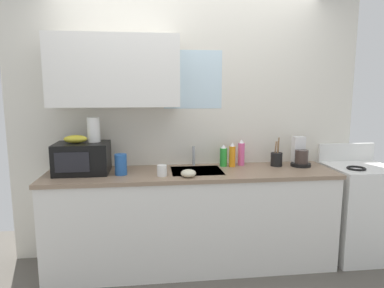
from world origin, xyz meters
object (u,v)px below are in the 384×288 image
(banana_bunch, at_px, (75,139))
(mug_white, at_px, (162,171))
(dish_soap_bottle_orange, at_px, (232,155))
(utensil_crock, at_px, (276,159))
(coffee_maker, at_px, (300,155))
(stove_range, at_px, (358,210))
(small_bowl, at_px, (188,173))
(dish_soap_bottle_pink, at_px, (241,153))
(dish_soap_bottle_green, at_px, (223,156))
(cereal_canister, at_px, (121,164))
(paper_towel_roll, at_px, (94,130))
(microwave, at_px, (82,158))

(banana_bunch, bearing_deg, mug_white, -14.36)
(dish_soap_bottle_orange, relative_size, utensil_crock, 0.84)
(coffee_maker, relative_size, dish_soap_bottle_orange, 1.20)
(stove_range, height_order, dish_soap_bottle_orange, dish_soap_bottle_orange)
(small_bowl, bearing_deg, dish_soap_bottle_orange, 36.86)
(dish_soap_bottle_orange, bearing_deg, dish_soap_bottle_pink, 26.24)
(coffee_maker, bearing_deg, dish_soap_bottle_green, 175.14)
(stove_range, height_order, cereal_canister, cereal_canister)
(paper_towel_roll, bearing_deg, mug_white, -22.07)
(banana_bunch, bearing_deg, paper_towel_roll, 18.43)
(dish_soap_bottle_green, distance_m, utensil_crock, 0.51)
(banana_bunch, xyz_separation_m, small_bowl, (0.96, -0.25, -0.27))
(stove_range, bearing_deg, utensil_crock, 171.82)
(dish_soap_bottle_orange, height_order, small_bowl, dish_soap_bottle_orange)
(dish_soap_bottle_green, bearing_deg, dish_soap_bottle_orange, -18.56)
(dish_soap_bottle_green, relative_size, dish_soap_bottle_pink, 0.83)
(small_bowl, bearing_deg, banana_bunch, 165.43)
(dish_soap_bottle_pink, distance_m, mug_white, 0.85)
(stove_range, relative_size, dish_soap_bottle_pink, 4.26)
(microwave, distance_m, mug_white, 0.72)
(coffee_maker, height_order, utensil_crock, coffee_maker)
(microwave, bearing_deg, stove_range, -0.99)
(coffee_maker, distance_m, mug_white, 1.37)
(dish_soap_bottle_orange, bearing_deg, dish_soap_bottle_green, 161.44)
(stove_range, height_order, paper_towel_roll, paper_towel_roll)
(microwave, bearing_deg, cereal_canister, -16.13)
(paper_towel_roll, relative_size, utensil_crock, 0.80)
(microwave, distance_m, small_bowl, 0.95)
(cereal_canister, height_order, mug_white, cereal_canister)
(microwave, height_order, banana_bunch, banana_bunch)
(stove_range, xyz_separation_m, dish_soap_bottle_pink, (-1.14, 0.19, 0.56))
(microwave, relative_size, dish_soap_bottle_orange, 1.98)
(coffee_maker, xyz_separation_m, dish_soap_bottle_pink, (-0.56, 0.09, 0.01))
(dish_soap_bottle_green, distance_m, dish_soap_bottle_orange, 0.08)
(utensil_crock, bearing_deg, dish_soap_bottle_green, 174.26)
(dish_soap_bottle_green, bearing_deg, coffee_maker, -4.86)
(paper_towel_roll, distance_m, coffee_maker, 1.95)
(stove_range, relative_size, banana_bunch, 5.40)
(banana_bunch, height_order, dish_soap_bottle_orange, banana_bunch)
(dish_soap_bottle_orange, height_order, utensil_crock, utensil_crock)
(stove_range, height_order, dish_soap_bottle_green, dish_soap_bottle_green)
(coffee_maker, height_order, dish_soap_bottle_green, coffee_maker)
(cereal_canister, bearing_deg, mug_white, -14.34)
(stove_range, distance_m, dish_soap_bottle_green, 1.44)
(dish_soap_bottle_orange, bearing_deg, microwave, -175.99)
(dish_soap_bottle_pink, relative_size, cereal_canister, 1.40)
(dish_soap_bottle_green, relative_size, dish_soap_bottle_orange, 0.91)
(dish_soap_bottle_green, height_order, utensil_crock, utensil_crock)
(paper_towel_roll, relative_size, small_bowl, 1.69)
(mug_white, relative_size, small_bowl, 0.73)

